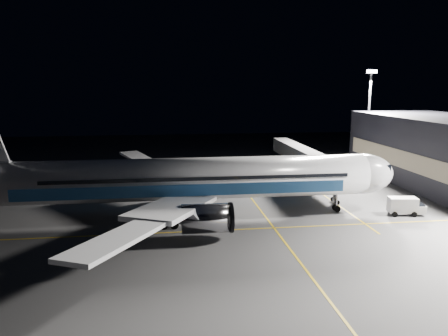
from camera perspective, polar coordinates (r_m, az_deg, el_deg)
name	(u,v)px	position (r m, az deg, el deg)	size (l,w,h in m)	color
ground	(191,217)	(59.53, -4.32, -6.39)	(200.00, 200.00, 0.00)	#4C4C4F
guide_line_main	(263,214)	(60.87, 5.17, -6.01)	(0.25, 80.00, 0.01)	gold
guide_line_cross	(194,231)	(53.83, -3.95, -8.27)	(70.00, 0.25, 0.01)	gold
guide_line_side	(321,194)	(73.47, 12.62, -3.28)	(0.25, 40.00, 0.01)	gold
airliner	(182,180)	(58.16, -5.45, -1.56)	(61.48, 54.22, 16.64)	silver
terminal	(445,151)	(86.90, 26.88, 1.99)	(18.12, 40.00, 12.00)	black
jet_bridge	(307,158)	(79.99, 10.78, 1.28)	(3.60, 34.40, 6.30)	#B2B2B7
floodlight_mast_north	(369,109)	(98.81, 18.41, 7.26)	(2.40, 0.68, 20.70)	#59595E
service_truck	(406,206)	(64.80, 22.65, -4.57)	(5.07, 2.72, 2.46)	silver
baggage_tug	(195,180)	(78.83, -3.79, -1.54)	(2.58, 2.30, 1.57)	black
safety_cone_a	(144,208)	(63.29, -10.44, -5.21)	(0.40, 0.40, 0.60)	red
safety_cone_b	(224,192)	(71.29, -0.06, -3.20)	(0.40, 0.40, 0.60)	red
safety_cone_c	(171,198)	(68.42, -6.92, -3.90)	(0.38, 0.38, 0.57)	red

